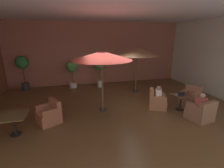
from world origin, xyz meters
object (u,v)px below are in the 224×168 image
Objects in this scene: armchair_front_left_east at (201,112)px; patio_umbrella_center_beige at (102,56)px; armchair_front_left_south at (190,97)px; patio_umbrella_tall_red at (137,52)px; potted_tree_mid_left at (100,66)px; cafe_table_front_right at (13,119)px; potted_tree_left_corner at (72,70)px; cafe_table_front_left at (181,98)px; patron_by_window at (158,93)px; armchair_front_right_east at (49,115)px; patron_blue_shirt at (201,102)px; iced_drink_cup at (183,94)px; open_laptop at (180,95)px; armchair_front_left_north at (157,101)px; potted_tree_mid_right at (23,66)px.

armchair_front_left_east is 4.37m from patio_umbrella_center_beige.
armchair_front_left_south is at bearing -2.95° from patio_umbrella_center_beige.
patio_umbrella_tall_red reaches higher than potted_tree_mid_left.
potted_tree_left_corner is (1.87, 4.82, 0.57)m from cafe_table_front_right.
patron_by_window is at bearing 154.46° from cafe_table_front_left.
patron_by_window is at bearing -47.70° from potted_tree_left_corner.
cafe_table_front_right is at bearing -150.43° from armchair_front_right_east.
patio_umbrella_center_beige is (-3.48, 1.66, 2.05)m from armchair_front_left_east.
iced_drink_cup is (-0.12, 0.89, 0.02)m from patron_blue_shirt.
armchair_front_left_east is 0.36× the size of patio_umbrella_tall_red.
patio_umbrella_center_beige reaches higher than cafe_table_front_right.
potted_tree_mid_left is at bearing 124.36° from cafe_table_front_left.
patio_umbrella_center_beige is 8.16× the size of open_laptop.
patron_blue_shirt reaches higher than iced_drink_cup.
patron_blue_shirt is at bearing -72.09° from open_laptop.
iced_drink_cup is at bearing -26.49° from armchair_front_left_north.
cafe_table_front_right is (-6.58, 0.60, 0.25)m from armchair_front_left_east.
armchair_front_left_north is 1.21× the size of cafe_table_front_right.
armchair_front_left_south is 0.61× the size of potted_tree_left_corner.
armchair_front_left_south is at bearing 2.58° from armchair_front_right_east.
cafe_table_front_left is 0.71× the size of armchair_front_right_east.
iced_drink_cup is (0.94, -0.47, 0.42)m from armchair_front_left_north.
potted_tree_mid_right is (-1.90, 4.41, 1.14)m from armchair_front_right_east.
patio_umbrella_tall_red is 8.14× the size of open_laptop.
patio_umbrella_center_beige is 1.33× the size of potted_tree_mid_left.
patron_blue_shirt is at bearing -4.85° from cafe_table_front_right.
potted_tree_mid_left is at bearing 51.96° from cafe_table_front_right.
cafe_table_front_left is at bearing -25.54° from armchair_front_left_north.
patron_by_window is at bearing 153.47° from iced_drink_cup.
armchair_front_left_north is 1.78m from patron_blue_shirt.
patio_umbrella_tall_red reaches higher than patron_by_window.
armchair_front_left_north is at bearing 8.33° from cafe_table_front_right.
armchair_front_left_south is at bearing -50.02° from patio_umbrella_tall_red.
patron_blue_shirt is at bearing -79.78° from cafe_table_front_left.
cafe_table_front_left is 5.12m from potted_tree_mid_left.
armchair_front_left_east is 5.71m from armchair_front_right_east.
armchair_front_right_east reaches higher than cafe_table_front_left.
patio_umbrella_center_beige is at bearing -44.38° from potted_tree_mid_right.
patron_blue_shirt is at bearing -82.22° from iced_drink_cup.
armchair_front_right_east is 0.53× the size of potted_tree_mid_left.
patio_umbrella_tall_red is 6.64m from potted_tree_mid_right.
cafe_table_front_right is (-5.51, -0.81, 0.24)m from armchair_front_left_north.
cafe_table_front_right is 5.13m from potted_tree_mid_right.
armchair_front_right_east reaches higher than armchair_front_left_east.
open_laptop is at bearing 107.91° from patron_blue_shirt.
potted_tree_left_corner is at bearing 153.86° from patio_umbrella_tall_red.
iced_drink_cup is (2.90, -4.21, -0.64)m from potted_tree_mid_left.
cafe_table_front_left is 0.97m from patron_blue_shirt.
armchair_front_left_east is 9.40m from potted_tree_mid_right.
patio_umbrella_tall_red reaches higher than open_laptop.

